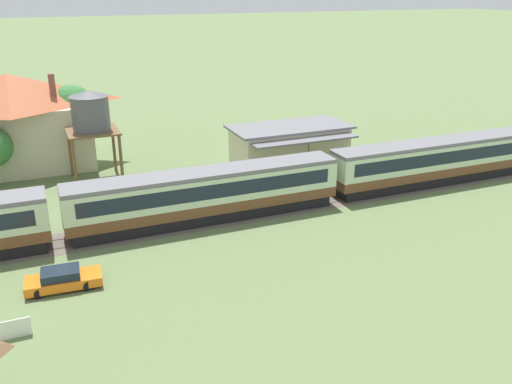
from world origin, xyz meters
TOP-DOWN VIEW (x-y plane):
  - ground_plane at (0.00, 0.00)m, footprint 600.00×600.00m
  - passenger_train at (-6.43, -0.22)m, footprint 64.08×2.90m
  - railway_track at (-11.51, -0.22)m, footprint 133.35×3.60m
  - station_building at (4.89, 9.36)m, footprint 11.64×7.02m
  - station_house_terracotta_roof at (-19.73, 18.97)m, footprint 14.88×8.94m
  - water_tower at (-13.20, 12.41)m, footprint 4.46×4.46m
  - parked_car_orange at (-17.61, -6.42)m, footprint 4.44×2.05m
  - yard_tree_0 at (-14.32, 18.57)m, footprint 4.63×4.63m

SIDE VIEW (x-z plane):
  - ground_plane at x=0.00m, z-range 0.00..0.00m
  - railway_track at x=-11.51m, z-range -0.01..0.03m
  - parked_car_orange at x=-17.61m, z-range -0.03..1.19m
  - station_building at x=4.89m, z-range 0.03..4.05m
  - passenger_train at x=-6.43m, z-range 0.22..4.16m
  - station_house_terracotta_roof at x=-19.73m, z-range 0.16..9.26m
  - yard_tree_0 at x=-14.32m, z-range 1.56..9.34m
  - water_tower at x=-13.20m, z-range 2.07..10.28m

